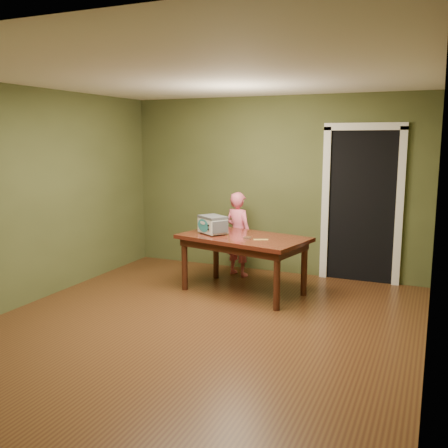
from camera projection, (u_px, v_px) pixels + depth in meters
floor at (199, 327)px, 5.34m from camera, size 5.00×5.00×0.00m
room_shell at (198, 167)px, 5.06m from camera, size 4.52×5.02×2.61m
doorway at (365, 204)px, 7.17m from camera, size 1.10×0.66×2.25m
dining_table at (243, 244)px, 6.43m from camera, size 1.76×1.22×0.75m
toy_oven at (213, 224)px, 6.55m from camera, size 0.45×0.42×0.24m
baking_pan at (247, 238)px, 6.26m from camera, size 0.10×0.10×0.02m
spatula at (261, 240)px, 6.18m from camera, size 0.17×0.09×0.01m
child at (238, 234)px, 7.27m from camera, size 0.52×0.43×1.23m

